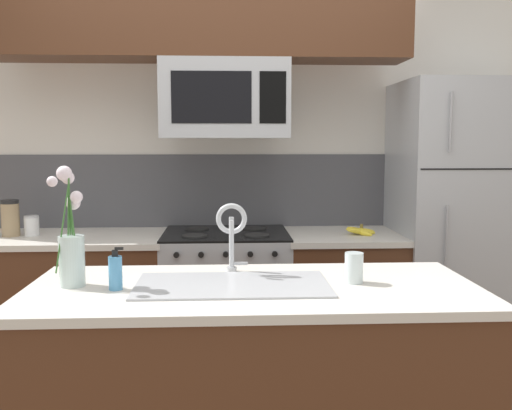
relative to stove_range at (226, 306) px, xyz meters
name	(u,v)px	position (x,y,z in m)	size (l,w,h in m)	color
rear_partition	(270,168)	(0.30, 0.38, 0.84)	(5.20, 0.10, 2.60)	silver
splash_band	(226,191)	(0.00, 0.32, 0.69)	(3.46, 0.01, 0.48)	#4C4C51
back_counter_left	(82,309)	(-0.88, 0.00, -0.01)	(1.04, 0.65, 0.91)	#4C2B19
back_counter_right	(341,305)	(0.72, 0.00, -0.01)	(0.71, 0.65, 0.91)	#4C2B19
stove_range	(226,306)	(0.00, 0.00, 0.00)	(0.76, 0.64, 0.93)	#A8AAAF
microwave	(225,100)	(0.00, -0.02, 1.26)	(0.74, 0.40, 0.45)	#A8AAAF
upper_cabinet_band	(196,7)	(-0.16, -0.05, 1.78)	(2.45, 0.34, 0.60)	#4C2B19
refrigerator	(464,231)	(1.49, 0.02, 0.46)	(0.86, 0.74, 1.84)	#A8AAAF
storage_jar_tall	(10,218)	(-1.29, 0.00, 0.56)	(0.10, 0.10, 0.22)	#997F5B
storage_jar_medium	(32,226)	(-1.17, 0.02, 0.51)	(0.09, 0.09, 0.12)	silver
banana_bunch	(361,231)	(0.82, -0.06, 0.47)	(0.19, 0.15, 0.08)	yellow
island_counter	(253,395)	(0.11, -1.25, -0.01)	(1.78, 0.78, 0.91)	#4C2B19
kitchen_sink	(232,303)	(0.03, -1.25, 0.38)	(0.76, 0.41, 0.16)	#ADAFB5
sink_faucet	(232,228)	(0.03, -1.05, 0.65)	(0.14, 0.14, 0.31)	#B7BABF
dish_soap_bottle	(115,272)	(-0.42, -1.29, 0.52)	(0.06, 0.05, 0.16)	#4C93C6
drinking_glass	(354,268)	(0.52, -1.23, 0.51)	(0.07, 0.07, 0.12)	silver
flower_vase	(71,247)	(-0.60, -1.22, 0.60)	(0.12, 0.14, 0.47)	silver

